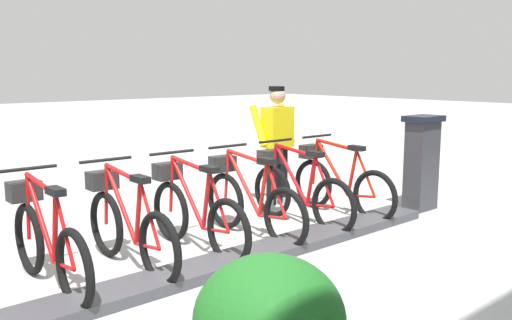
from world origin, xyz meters
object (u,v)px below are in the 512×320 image
Objects in this scene: payment_kiosk at (421,161)px; bike_docked_3 at (193,211)px; bike_docked_4 at (127,224)px; bike_docked_1 at (297,190)px; bike_docked_5 at (46,240)px; bike_docked_0 at (338,182)px; bike_docked_2 at (249,200)px; worker_near_rack at (277,141)px.

payment_kiosk is 3.40m from bike_docked_3.
payment_kiosk reaches higher than bike_docked_4.
bike_docked_3 is 0.77m from bike_docked_4.
bike_docked_1 is 1.00× the size of bike_docked_3.
bike_docked_3 and bike_docked_4 have the same top height.
bike_docked_0 is at bearing -90.00° from bike_docked_5.
bike_docked_2 is at bearing -90.00° from bike_docked_5.
bike_docked_2 is (0.00, 0.77, 0.00)m from bike_docked_1.
bike_docked_0 is (0.57, 1.04, -0.24)m from payment_kiosk.
bike_docked_0 is at bearing -90.00° from bike_docked_4.
bike_docked_3 is (0.00, 2.30, 0.00)m from bike_docked_0.
bike_docked_4 is 3.01m from worker_near_rack.
bike_docked_1 and bike_docked_3 have the same top height.
bike_docked_3 is at bearing -90.00° from bike_docked_5.
bike_docked_4 is at bearing 90.00° from bike_docked_1.
bike_docked_3 is 1.00× the size of bike_docked_5.
bike_docked_3 is at bearing 90.00° from bike_docked_1.
bike_docked_4 is at bearing 90.00° from bike_docked_3.
payment_kiosk reaches higher than bike_docked_5.
payment_kiosk is 1.91m from bike_docked_1.
worker_near_rack reaches higher than bike_docked_0.
bike_docked_5 is at bearing 90.00° from bike_docked_4.
payment_kiosk is 4.91m from bike_docked_5.
bike_docked_4 is at bearing 90.00° from bike_docked_2.
bike_docked_4 is 0.77m from bike_docked_5.
worker_near_rack reaches higher than bike_docked_4.
payment_kiosk is 2.65m from bike_docked_2.
worker_near_rack reaches higher than payment_kiosk.
worker_near_rack reaches higher than bike_docked_2.
worker_near_rack is (0.92, -2.83, 0.48)m from bike_docked_4.
bike_docked_1 is 1.16m from worker_near_rack.
bike_docked_2 is 1.00× the size of bike_docked_3.
worker_near_rack is at bearing 40.61° from payment_kiosk.
bike_docked_2 is at bearing 90.00° from bike_docked_0.
bike_docked_1 is 1.00× the size of bike_docked_4.
bike_docked_3 is at bearing 90.00° from bike_docked_2.
bike_docked_1 is at bearing 90.00° from bike_docked_0.
bike_docked_4 is (0.00, 0.77, 0.00)m from bike_docked_3.
payment_kiosk is 1.21m from bike_docked_0.
bike_docked_3 is (0.00, 1.53, 0.00)m from bike_docked_1.
bike_docked_2 is 2.30m from bike_docked_5.
bike_docked_0 is at bearing -165.49° from worker_near_rack.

